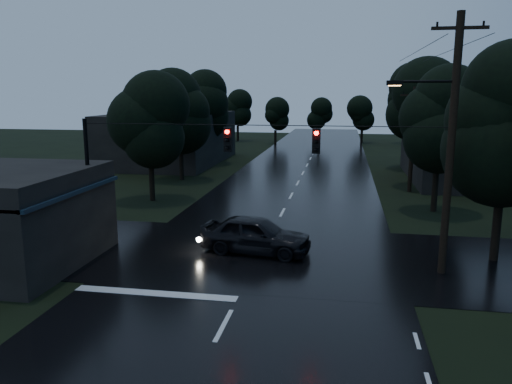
% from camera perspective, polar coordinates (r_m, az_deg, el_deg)
% --- Properties ---
extents(main_road, '(12.00, 120.00, 0.02)m').
position_cam_1_polar(main_road, '(39.72, 4.79, 0.99)').
color(main_road, black).
rests_on(main_road, ground).
extents(cross_street, '(60.00, 9.00, 0.02)m').
position_cam_1_polar(cross_street, '(22.37, 0.53, -7.18)').
color(cross_street, black).
rests_on(cross_street, ground).
extents(building_far_right, '(10.00, 14.00, 4.40)m').
position_cam_1_polar(building_far_right, '(44.47, 23.65, 4.06)').
color(building_far_right, black).
rests_on(building_far_right, ground).
extents(building_far_left, '(10.00, 16.00, 5.00)m').
position_cam_1_polar(building_far_left, '(52.15, -9.71, 6.11)').
color(building_far_left, black).
rests_on(building_far_left, ground).
extents(utility_pole_main, '(3.50, 0.30, 10.00)m').
position_cam_1_polar(utility_pole_main, '(20.40, 21.16, 5.39)').
color(utility_pole_main, black).
rests_on(utility_pole_main, ground).
extents(utility_pole_far, '(2.00, 0.30, 7.50)m').
position_cam_1_polar(utility_pole_far, '(37.38, 17.44, 5.87)').
color(utility_pole_far, black).
rests_on(utility_pole_far, ground).
extents(anchor_pole_left, '(0.18, 0.18, 6.00)m').
position_cam_1_polar(anchor_pole_left, '(23.11, -18.56, 0.51)').
color(anchor_pole_left, black).
rests_on(anchor_pole_left, ground).
extents(span_signals, '(15.00, 0.37, 1.12)m').
position_cam_1_polar(span_signals, '(20.21, 1.65, 6.05)').
color(span_signals, black).
rests_on(span_signals, ground).
extents(tree_corner_near, '(4.48, 4.48, 9.44)m').
position_cam_1_polar(tree_corner_near, '(22.91, 26.76, 7.36)').
color(tree_corner_near, black).
rests_on(tree_corner_near, ground).
extents(tree_left_a, '(3.92, 3.92, 8.26)m').
position_cam_1_polar(tree_left_a, '(33.39, -12.09, 7.89)').
color(tree_left_a, black).
rests_on(tree_left_a, ground).
extents(tree_left_b, '(4.20, 4.20, 8.85)m').
position_cam_1_polar(tree_left_b, '(41.09, -8.70, 9.14)').
color(tree_left_b, black).
rests_on(tree_left_b, ground).
extents(tree_left_c, '(4.48, 4.48, 9.44)m').
position_cam_1_polar(tree_left_c, '(50.81, -5.74, 10.03)').
color(tree_left_c, black).
rests_on(tree_left_c, ground).
extents(tree_right_a, '(4.20, 4.20, 8.85)m').
position_cam_1_polar(tree_right_a, '(31.45, 20.28, 7.94)').
color(tree_right_a, black).
rests_on(tree_right_a, ground).
extents(tree_right_b, '(4.48, 4.48, 9.44)m').
position_cam_1_polar(tree_right_b, '(39.42, 19.15, 9.11)').
color(tree_right_b, black).
rests_on(tree_right_b, ground).
extents(tree_right_c, '(4.76, 4.76, 10.03)m').
position_cam_1_polar(tree_right_c, '(49.39, 18.07, 9.94)').
color(tree_right_c, black).
rests_on(tree_right_c, ground).
extents(car, '(5.19, 2.69, 1.69)m').
position_cam_1_polar(car, '(22.40, -0.03, -4.89)').
color(car, black).
rests_on(car, ground).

